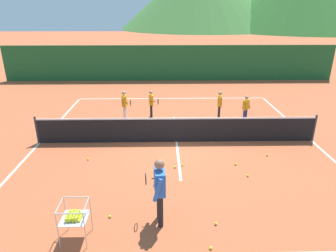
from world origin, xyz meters
The scene contains 22 objects.
ground_plane centered at (0.00, 0.00, 0.00)m, with size 120.00×120.00×0.00m, color #B25633.
line_baseline_far centered at (0.00, 5.89, 0.00)m, with size 10.39×0.08×0.01m, color white.
line_sideline_west centered at (-5.19, 0.00, 0.00)m, with size 0.08×11.49×0.01m, color white.
line_sideline_east centered at (5.19, 0.00, 0.00)m, with size 0.08×11.49×0.01m, color white.
line_service_center centered at (0.00, 0.00, 0.00)m, with size 0.08×5.56×0.01m, color white.
tennis_net centered at (0.00, 0.00, 0.50)m, with size 10.51×0.08×1.05m.
instructor centered at (-0.61, -4.55, 1.00)m, with size 0.49×0.74×1.67m.
student_0 centered at (-2.23, 2.49, 0.81)m, with size 0.42×0.63×1.34m.
student_1 centered at (-1.04, 2.77, 0.77)m, with size 0.46×0.59×1.28m.
student_2 centered at (2.06, 2.50, 0.78)m, with size 0.29×0.52×1.30m.
student_3 centered at (3.16, 2.12, 0.72)m, with size 0.43×0.44×1.20m.
ball_cart centered at (-2.44, -5.08, 0.60)m, with size 0.58×0.58×0.90m.
tennis_ball_0 centered at (0.71, -4.70, 0.03)m, with size 0.07×0.07×0.07m, color yellow.
tennis_ball_1 centered at (0.10, -1.86, 0.03)m, with size 0.07×0.07×0.07m, color yellow.
tennis_ball_2 centered at (-1.82, -4.39, 0.03)m, with size 0.07×0.07×0.07m, color yellow.
tennis_ball_3 centered at (-3.04, -1.42, 0.03)m, with size 0.07×0.07×0.07m, color yellow.
tennis_ball_4 centered at (-0.15, -2.01, 0.03)m, with size 0.07×0.07×0.07m, color yellow.
tennis_ball_5 centered at (3.07, -1.24, 0.03)m, with size 0.07×0.07×0.07m, color yellow.
tennis_ball_6 centered at (0.47, -5.45, 0.03)m, with size 0.07×0.07×0.07m, color yellow.
tennis_ball_7 centered at (2.03, -2.57, 0.03)m, with size 0.07×0.07×0.07m, color yellow.
tennis_ball_8 centered at (1.83, -1.85, 0.03)m, with size 0.07×0.07×0.07m, color yellow.
windscreen_fence centered at (0.00, 10.44, 1.21)m, with size 22.85×0.08×2.42m, color #1E5B2D.
Camera 1 is at (-0.53, -10.31, 4.73)m, focal length 31.77 mm.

